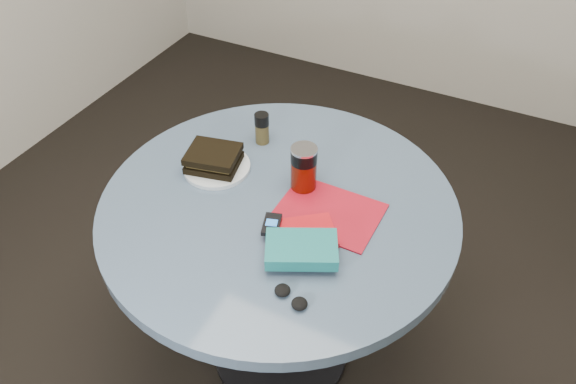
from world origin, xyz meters
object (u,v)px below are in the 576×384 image
at_px(sandwich, 213,158).
at_px(novel, 301,249).
at_px(table, 279,242).
at_px(pepper_grinder, 262,128).
at_px(magazine, 329,212).
at_px(plate, 217,167).
at_px(mp3_player, 272,225).
at_px(red_book, 301,234).
at_px(headphones, 291,297).
at_px(soda_can, 304,168).

xyz_separation_m(sandwich, novel, (0.38, -0.21, -0.00)).
bearing_deg(table, pepper_grinder, 127.36).
height_order(pepper_grinder, magazine, pepper_grinder).
relative_size(table, plate, 5.02).
bearing_deg(novel, plate, 125.26).
height_order(novel, mp3_player, novel).
xyz_separation_m(red_book, headphones, (0.07, -0.19, -0.00)).
height_order(magazine, red_book, red_book).
height_order(sandwich, red_book, sandwich).
xyz_separation_m(soda_can, magazine, (0.11, -0.06, -0.07)).
bearing_deg(sandwich, table, -11.01).
bearing_deg(plate, table, -11.97).
bearing_deg(plate, pepper_grinder, 71.89).
xyz_separation_m(magazine, mp3_player, (-0.11, -0.13, 0.02)).
distance_m(sandwich, pepper_grinder, 0.19).
bearing_deg(headphones, soda_can, 111.20).
bearing_deg(mp3_player, plate, 149.54).
xyz_separation_m(magazine, novel, (0.01, -0.18, 0.03)).
bearing_deg(mp3_player, soda_can, 90.51).
bearing_deg(mp3_player, sandwich, 150.57).
bearing_deg(soda_can, headphones, -68.80).
height_order(novel, headphones, novel).
height_order(soda_can, novel, soda_can).
xyz_separation_m(soda_can, red_book, (0.08, -0.18, -0.06)).
bearing_deg(plate, red_book, -22.37).
height_order(red_book, headphones, headphones).
bearing_deg(sandwich, soda_can, 8.78).
distance_m(soda_can, mp3_player, 0.20).
bearing_deg(pepper_grinder, red_book, -48.07).
xyz_separation_m(sandwich, magazine, (0.38, -0.02, -0.04)).
distance_m(sandwich, magazine, 0.38).
relative_size(sandwich, headphones, 1.70).
distance_m(sandwich, soda_can, 0.28).
bearing_deg(plate, novel, -28.99).
bearing_deg(table, mp3_player, -71.35).
bearing_deg(soda_can, plate, -171.61).
bearing_deg(pepper_grinder, mp3_player, -57.97).
bearing_deg(red_book, soda_can, 76.61).
xyz_separation_m(pepper_grinder, headphones, (0.35, -0.51, -0.04)).
height_order(magazine, novel, novel).
bearing_deg(red_book, magazine, 39.43).
relative_size(plate, magazine, 0.73).
height_order(sandwich, novel, sandwich).
distance_m(soda_can, red_book, 0.21).
distance_m(soda_can, pepper_grinder, 0.25).
height_order(plate, mp3_player, mp3_player).
bearing_deg(sandwich, red_book, -21.61).
bearing_deg(red_book, headphones, -108.19).
height_order(plate, novel, novel).
distance_m(table, plate, 0.29).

